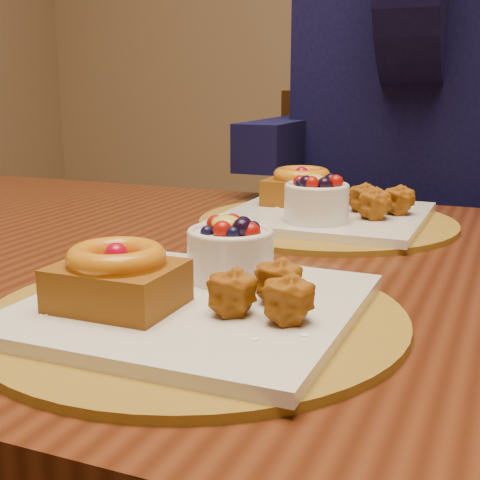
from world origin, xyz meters
name	(u,v)px	position (x,y,z in m)	size (l,w,h in m)	color
dining_table	(276,322)	(-0.02, 0.07, 0.68)	(1.60, 0.90, 0.76)	#39170A
place_setting_near	(194,294)	(-0.03, -0.15, 0.78)	(0.38, 0.38, 0.08)	brown
place_setting_far	(324,209)	(-0.03, 0.28, 0.78)	(0.38, 0.38, 0.09)	brown
chair_far	(340,279)	(-0.12, 0.78, 0.52)	(0.53, 0.53, 0.94)	black
diner	(422,70)	(0.04, 0.70, 0.98)	(0.56, 0.53, 0.92)	black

